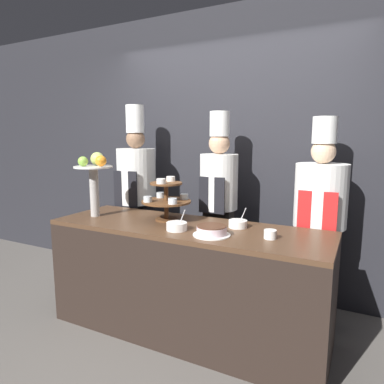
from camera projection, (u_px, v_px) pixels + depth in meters
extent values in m
plane|color=#5B5651|center=(164.00, 354.00, 2.48)|extent=(14.00, 14.00, 0.00)
cube|color=#232328|center=(231.00, 153.00, 3.43)|extent=(10.00, 0.06, 2.80)
cube|color=black|center=(186.00, 281.00, 2.73)|extent=(2.19, 0.70, 0.85)
cube|color=#4C3321|center=(186.00, 228.00, 2.66)|extent=(2.19, 0.70, 0.03)
cylinder|color=brown|center=(167.00, 219.00, 2.82)|extent=(0.18, 0.18, 0.02)
cylinder|color=brown|center=(166.00, 201.00, 2.80)|extent=(0.04, 0.04, 0.32)
cylinder|color=brown|center=(166.00, 202.00, 2.80)|extent=(0.41, 0.41, 0.02)
cylinder|color=brown|center=(166.00, 183.00, 2.78)|extent=(0.26, 0.26, 0.02)
cylinder|color=silver|center=(184.00, 197.00, 2.86)|extent=(0.07, 0.07, 0.04)
cylinder|color=beige|center=(184.00, 197.00, 2.86)|extent=(0.06, 0.06, 0.03)
cylinder|color=silver|center=(161.00, 195.00, 2.94)|extent=(0.07, 0.07, 0.04)
cylinder|color=green|center=(161.00, 196.00, 2.94)|extent=(0.06, 0.06, 0.03)
cylinder|color=silver|center=(148.00, 199.00, 2.74)|extent=(0.07, 0.07, 0.04)
cylinder|color=gold|center=(148.00, 200.00, 2.74)|extent=(0.06, 0.06, 0.03)
cylinder|color=silver|center=(173.00, 201.00, 2.65)|extent=(0.07, 0.07, 0.04)
cylinder|color=red|center=(173.00, 202.00, 2.66)|extent=(0.06, 0.06, 0.03)
cylinder|color=white|center=(171.00, 179.00, 2.85)|extent=(0.07, 0.07, 0.04)
cylinder|color=white|center=(161.00, 181.00, 2.69)|extent=(0.07, 0.07, 0.04)
cylinder|color=#B2ADA8|center=(94.00, 192.00, 2.94)|extent=(0.08, 0.08, 0.42)
cylinder|color=white|center=(93.00, 167.00, 2.91)|extent=(0.32, 0.32, 0.01)
sphere|color=orange|center=(101.00, 161.00, 2.87)|extent=(0.09, 0.09, 0.09)
sphere|color=#ADC160|center=(97.00, 159.00, 2.98)|extent=(0.12, 0.12, 0.12)
sphere|color=#84B742|center=(83.00, 161.00, 2.87)|extent=(0.08, 0.08, 0.08)
cylinder|color=white|center=(212.00, 235.00, 2.39)|extent=(0.26, 0.26, 0.01)
cylinder|color=silver|center=(212.00, 230.00, 2.38)|extent=(0.21, 0.21, 0.06)
cylinder|color=#472819|center=(212.00, 226.00, 2.38)|extent=(0.21, 0.21, 0.01)
cylinder|color=white|center=(270.00, 234.00, 2.31)|extent=(0.09, 0.09, 0.06)
cylinder|color=white|center=(177.00, 226.00, 2.52)|extent=(0.15, 0.15, 0.06)
cylinder|color=#BCBCC1|center=(182.00, 217.00, 2.49)|extent=(0.05, 0.01, 0.11)
cylinder|color=white|center=(238.00, 224.00, 2.60)|extent=(0.14, 0.14, 0.06)
cylinder|color=#BCBCC1|center=(243.00, 215.00, 2.57)|extent=(0.05, 0.01, 0.11)
cube|color=black|center=(138.00, 243.00, 3.64)|extent=(0.30, 0.16, 0.88)
cylinder|color=silver|center=(136.00, 176.00, 3.52)|extent=(0.40, 0.40, 0.56)
cube|color=black|center=(125.00, 189.00, 3.37)|extent=(0.28, 0.01, 0.36)
sphere|color=#846047|center=(135.00, 139.00, 3.46)|extent=(0.19, 0.19, 0.19)
cylinder|color=white|center=(135.00, 119.00, 3.43)|extent=(0.18, 0.18, 0.27)
cube|color=#38332D|center=(218.00, 256.00, 3.22)|extent=(0.26, 0.14, 0.91)
cylinder|color=white|center=(219.00, 182.00, 3.11)|extent=(0.34, 0.34, 0.50)
cube|color=black|center=(212.00, 195.00, 2.99)|extent=(0.24, 0.01, 0.32)
sphere|color=tan|center=(219.00, 143.00, 3.06)|extent=(0.19, 0.19, 0.19)
cylinder|color=white|center=(220.00, 124.00, 3.03)|extent=(0.18, 0.18, 0.22)
cube|color=#28282D|center=(316.00, 276.00, 2.84)|extent=(0.31, 0.17, 0.84)
cylinder|color=white|center=(321.00, 196.00, 2.73)|extent=(0.41, 0.41, 0.51)
cube|color=red|center=(317.00, 213.00, 2.57)|extent=(0.29, 0.01, 0.33)
sphere|color=#DBB28E|center=(323.00, 152.00, 2.67)|extent=(0.19, 0.19, 0.19)
cylinder|color=white|center=(325.00, 130.00, 2.65)|extent=(0.19, 0.19, 0.21)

